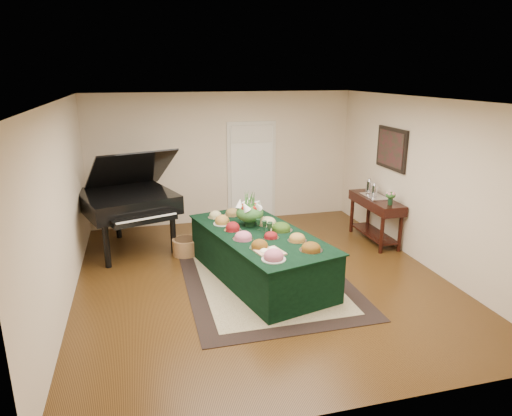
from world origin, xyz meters
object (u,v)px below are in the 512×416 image
object	(u,v)px
buffet_table	(260,255)
grand_piano	(128,200)
mahogany_sideboard	(376,208)
floral_centerpiece	(250,210)

from	to	relation	value
buffet_table	grand_piano	bearing A→B (deg)	137.37
buffet_table	mahogany_sideboard	distance (m)	2.72
buffet_table	floral_centerpiece	distance (m)	0.73
floral_centerpiece	mahogany_sideboard	xyz separation A→B (m)	(2.58, 0.66, -0.35)
grand_piano	mahogany_sideboard	distance (m)	4.52
mahogany_sideboard	floral_centerpiece	bearing A→B (deg)	-165.59
floral_centerpiece	buffet_table	bearing A→B (deg)	-79.43
buffet_table	floral_centerpiece	bearing A→B (deg)	100.57
grand_piano	mahogany_sideboard	world-z (taller)	grand_piano
buffet_table	mahogany_sideboard	size ratio (longest dim) A/B	2.09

